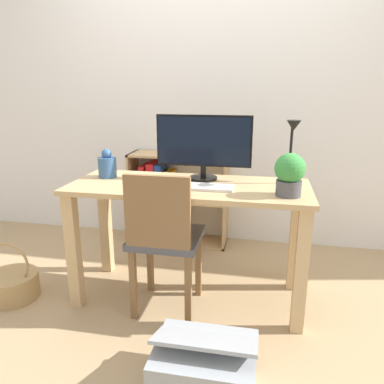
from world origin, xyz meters
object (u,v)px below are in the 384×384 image
(bookshelf, at_px, (165,204))
(storage_box, at_px, (205,369))
(desk_lamp, at_px, (292,146))
(keyboard, at_px, (199,187))
(potted_plant, at_px, (290,174))
(chair, at_px, (164,236))
(basket, at_px, (12,284))
(vase, at_px, (107,166))
(monitor, at_px, (204,143))

(bookshelf, distance_m, storage_box, 1.75)
(desk_lamp, bearing_deg, keyboard, -162.82)
(bookshelf, bearing_deg, potted_plant, -45.72)
(storage_box, bearing_deg, chair, 120.19)
(bookshelf, bearing_deg, basket, -123.59)
(basket, bearing_deg, bookshelf, 56.41)
(vase, xyz_separation_m, storage_box, (0.78, -0.85, -0.70))
(monitor, xyz_separation_m, chair, (-0.17, -0.34, -0.49))
(monitor, relative_size, basket, 1.56)
(chair, relative_size, basket, 2.29)
(keyboard, bearing_deg, chair, -144.70)
(vase, height_order, chair, vase)
(potted_plant, distance_m, chair, 0.78)
(keyboard, bearing_deg, basket, -171.88)
(keyboard, height_order, vase, vase)
(basket, bearing_deg, keyboard, 8.12)
(desk_lamp, bearing_deg, monitor, 173.70)
(monitor, height_order, desk_lamp, monitor)
(potted_plant, relative_size, basket, 0.61)
(desk_lamp, distance_m, storage_box, 1.27)
(basket, bearing_deg, vase, 29.50)
(monitor, height_order, keyboard, monitor)
(storage_box, bearing_deg, bookshelf, 110.80)
(keyboard, xyz_separation_m, potted_plant, (0.50, -0.06, 0.11))
(vase, relative_size, potted_plant, 0.80)
(vase, bearing_deg, chair, -31.74)
(desk_lamp, relative_size, chair, 0.44)
(monitor, bearing_deg, vase, -173.75)
(chair, xyz_separation_m, basket, (-1.01, -0.04, -0.40))
(monitor, height_order, basket, monitor)
(vase, xyz_separation_m, chair, (0.45, -0.28, -0.34))
(bookshelf, distance_m, basket, 1.34)
(potted_plant, xyz_separation_m, bookshelf, (-0.96, 0.98, -0.53))
(monitor, bearing_deg, storage_box, -79.74)
(chair, bearing_deg, bookshelf, 114.81)
(vase, xyz_separation_m, desk_lamp, (1.14, 0.01, 0.16))
(basket, distance_m, storage_box, 1.45)
(monitor, xyz_separation_m, vase, (-0.61, -0.07, -0.15))
(keyboard, relative_size, vase, 2.14)
(chair, distance_m, basket, 1.08)
(chair, distance_m, storage_box, 0.76)
(potted_plant, bearing_deg, vase, 169.43)
(monitor, distance_m, storage_box, 1.26)
(keyboard, height_order, basket, keyboard)
(bookshelf, bearing_deg, vase, -101.88)
(desk_lamp, bearing_deg, chair, -157.60)
(desk_lamp, bearing_deg, potted_plant, -93.87)
(potted_plant, bearing_deg, chair, -174.41)
(bookshelf, bearing_deg, keyboard, -63.48)
(vase, bearing_deg, storage_box, -47.49)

